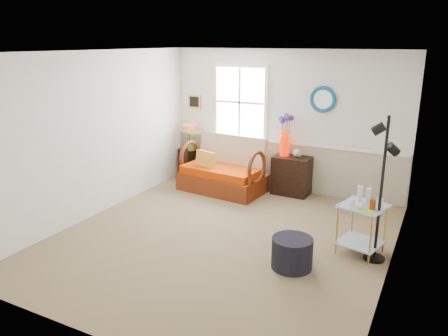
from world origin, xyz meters
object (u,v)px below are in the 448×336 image
at_px(cabinet, 292,176).
at_px(floor_lamp, 381,191).
at_px(loveseat, 222,165).
at_px(lamp_stand, 189,163).
at_px(ottoman, 292,253).
at_px(side_table, 361,229).

bearing_deg(cabinet, floor_lamp, -44.63).
xyz_separation_m(loveseat, lamp_stand, (-1.01, 0.46, -0.21)).
height_order(cabinet, ottoman, cabinet).
height_order(cabinet, floor_lamp, floor_lamp).
distance_m(side_table, ottoman, 1.05).
bearing_deg(floor_lamp, lamp_stand, 144.58).
relative_size(floor_lamp, ottoman, 3.68).
bearing_deg(lamp_stand, loveseat, -24.34).
relative_size(loveseat, floor_lamp, 0.82).
height_order(loveseat, cabinet, loveseat).
distance_m(cabinet, floor_lamp, 2.69).
bearing_deg(ottoman, lamp_stand, 139.69).
distance_m(lamp_stand, ottoman, 4.10).
relative_size(cabinet, side_table, 1.04).
height_order(loveseat, lamp_stand, loveseat).
bearing_deg(floor_lamp, loveseat, 144.03).
relative_size(cabinet, floor_lamp, 0.38).
bearing_deg(ottoman, cabinet, 109.04).
distance_m(cabinet, ottoman, 2.77).
bearing_deg(lamp_stand, ottoman, -40.31).
relative_size(side_table, ottoman, 1.33).
distance_m(lamp_stand, floor_lamp, 4.51).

